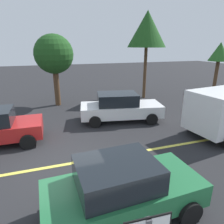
{
  "coord_description": "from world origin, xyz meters",
  "views": [
    {
      "loc": [
        -0.26,
        -6.58,
        4.19
      ],
      "look_at": [
        2.36,
        1.43,
        1.35
      ],
      "focal_mm": 32.09,
      "sensor_mm": 36.0,
      "label": 1
    }
  ],
  "objects_px": {
    "tree_right_verge": "(54,55)",
    "car_green_far_lane": "(122,188)",
    "car_white_crossing": "(120,107)",
    "tree_left_verge": "(220,53)",
    "tree_centre_verge": "(147,30)"
  },
  "relations": [
    {
      "from": "car_green_far_lane",
      "to": "tree_left_verge",
      "type": "relative_size",
      "value": 0.91
    },
    {
      "from": "car_green_far_lane",
      "to": "car_white_crossing",
      "type": "bearing_deg",
      "value": 70.08
    },
    {
      "from": "car_white_crossing",
      "to": "tree_centre_verge",
      "type": "distance_m",
      "value": 7.26
    },
    {
      "from": "car_white_crossing",
      "to": "tree_right_verge",
      "type": "distance_m",
      "value": 6.07
    },
    {
      "from": "tree_centre_verge",
      "to": "car_white_crossing",
      "type": "bearing_deg",
      "value": -130.5
    },
    {
      "from": "tree_left_verge",
      "to": "tree_right_verge",
      "type": "xyz_separation_m",
      "value": [
        -15.07,
        -0.83,
        0.06
      ]
    },
    {
      "from": "car_white_crossing",
      "to": "tree_left_verge",
      "type": "distance_m",
      "value": 13.23
    },
    {
      "from": "car_white_crossing",
      "to": "tree_right_verge",
      "type": "relative_size",
      "value": 0.98
    },
    {
      "from": "car_white_crossing",
      "to": "tree_left_verge",
      "type": "bearing_deg",
      "value": 23.7
    },
    {
      "from": "tree_left_verge",
      "to": "tree_centre_verge",
      "type": "height_order",
      "value": "tree_centre_verge"
    },
    {
      "from": "car_green_far_lane",
      "to": "tree_left_verge",
      "type": "distance_m",
      "value": 18.53
    },
    {
      "from": "tree_right_verge",
      "to": "car_green_far_lane",
      "type": "bearing_deg",
      "value": -85.33
    },
    {
      "from": "tree_left_verge",
      "to": "tree_centre_verge",
      "type": "xyz_separation_m",
      "value": [
        -8.14,
        -0.85,
        1.79
      ]
    },
    {
      "from": "car_green_far_lane",
      "to": "tree_centre_verge",
      "type": "height_order",
      "value": "tree_centre_verge"
    },
    {
      "from": "car_white_crossing",
      "to": "tree_centre_verge",
      "type": "height_order",
      "value": "tree_centre_verge"
    }
  ]
}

